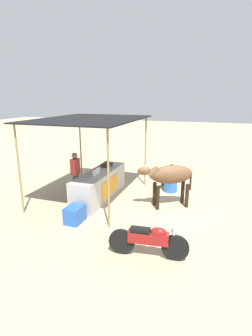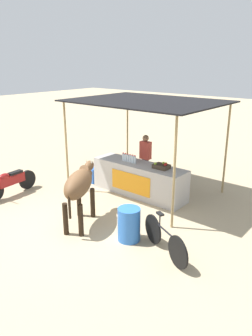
{
  "view_description": "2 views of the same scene",
  "coord_description": "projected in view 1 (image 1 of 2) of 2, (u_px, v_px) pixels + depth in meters",
  "views": [
    {
      "loc": [
        -7.93,
        -1.51,
        3.49
      ],
      "look_at": [
        0.2,
        1.29,
        1.13
      ],
      "focal_mm": 28.0,
      "sensor_mm": 36.0,
      "label": 1
    },
    {
      "loc": [
        5.59,
        -5.11,
        3.86
      ],
      "look_at": [
        0.4,
        1.11,
        1.19
      ],
      "focal_mm": 35.0,
      "sensor_mm": 36.0,
      "label": 2
    }
  ],
  "objects": [
    {
      "name": "ground_plane",
      "position": [
        161.0,
        206.0,
        8.63
      ],
      "size": [
        60.0,
        60.0,
        0.0
      ],
      "primitive_type": "plane",
      "color": "tan"
    },
    {
      "name": "vendor_behind_counter",
      "position": [
        76.0,
        175.0,
        9.03
      ],
      "size": [
        0.34,
        0.22,
        1.65
      ],
      "color": "#383842",
      "rests_on": "ground"
    },
    {
      "name": "motorcycle_parked",
      "position": [
        149.0,
        240.0,
        5.79
      ],
      "size": [
        0.55,
        1.8,
        0.9
      ],
      "color": "black",
      "rests_on": "ground"
    },
    {
      "name": "cooler_box",
      "position": [
        75.0,
        214.0,
        7.46
      ],
      "size": [
        0.6,
        0.44,
        0.48
      ],
      "primitive_type": "cube",
      "color": "blue",
      "rests_on": "ground"
    },
    {
      "name": "fruit_crate",
      "position": [
        107.0,
        165.0,
        9.76
      ],
      "size": [
        0.44,
        0.32,
        0.18
      ],
      "color": "#3F3326",
      "rests_on": "stall_counter"
    },
    {
      "name": "bicycle_leaning",
      "position": [
        174.0,
        176.0,
        10.71
      ],
      "size": [
        1.51,
        0.76,
        0.85
      ],
      "color": "black",
      "rests_on": "ground"
    },
    {
      "name": "stall_counter",
      "position": [
        100.0,
        185.0,
        9.19
      ],
      "size": [
        3.0,
        0.82,
        0.96
      ],
      "color": "#B2ADA8",
      "rests_on": "ground"
    },
    {
      "name": "water_barrel",
      "position": [
        171.0,
        182.0,
        9.84
      ],
      "size": [
        0.51,
        0.51,
        0.77
      ],
      "primitive_type": "cylinder",
      "color": "blue",
      "rests_on": "ground"
    },
    {
      "name": "water_bottle_row",
      "position": [
        96.0,
        171.0,
        8.7
      ],
      "size": [
        0.52,
        0.07,
        0.25
      ],
      "color": "silver",
      "rests_on": "stall_counter"
    },
    {
      "name": "cow",
      "position": [
        170.0,
        176.0,
        8.35
      ],
      "size": [
        1.21,
        1.76,
        1.44
      ],
      "color": "brown",
      "rests_on": "ground"
    },
    {
      "name": "stall_awning",
      "position": [
        90.0,
        122.0,
        8.71
      ],
      "size": [
        4.2,
        3.2,
        2.78
      ],
      "color": "black",
      "rests_on": "ground"
    }
  ]
}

